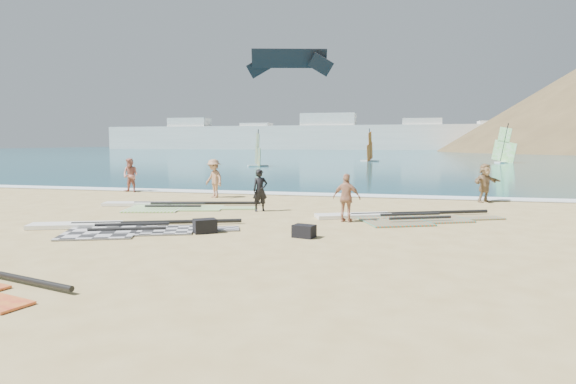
% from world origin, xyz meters
% --- Properties ---
extents(ground, '(300.00, 300.00, 0.00)m').
position_xyz_m(ground, '(0.00, 0.00, 0.00)').
color(ground, tan).
rests_on(ground, ground).
extents(sea, '(300.00, 240.00, 0.06)m').
position_xyz_m(sea, '(0.00, 132.00, 0.00)').
color(sea, '#0C4356').
rests_on(sea, ground).
extents(surf_line, '(300.00, 1.20, 0.04)m').
position_xyz_m(surf_line, '(0.00, 12.30, 0.00)').
color(surf_line, white).
rests_on(surf_line, ground).
extents(far_town, '(160.00, 8.00, 12.00)m').
position_xyz_m(far_town, '(-15.72, 150.00, 4.49)').
color(far_town, white).
rests_on(far_town, ground).
extents(rig_grey, '(6.27, 3.75, 0.20)m').
position_xyz_m(rig_grey, '(-3.35, 2.01, 0.05)').
color(rig_grey, '#29292C').
rests_on(rig_grey, ground).
extents(rig_green, '(6.34, 3.25, 0.20)m').
position_xyz_m(rig_green, '(-4.24, 6.71, 0.05)').
color(rig_green, '#6BC42E').
rests_on(rig_green, ground).
extents(rig_orange, '(6.17, 3.84, 0.20)m').
position_xyz_m(rig_orange, '(4.46, 5.85, 0.05)').
color(rig_orange, '#FF581E').
rests_on(rig_orange, ground).
extents(gear_bag_near, '(0.75, 0.71, 0.39)m').
position_xyz_m(gear_bag_near, '(-0.63, 2.14, 0.19)').
color(gear_bag_near, black).
rests_on(gear_bag_near, ground).
extents(gear_bag_far, '(0.64, 0.51, 0.34)m').
position_xyz_m(gear_bag_far, '(2.18, 2.15, 0.17)').
color(gear_bag_far, black).
rests_on(gear_bag_far, ground).
extents(person_wetsuit, '(0.67, 0.62, 1.53)m').
position_xyz_m(person_wetsuit, '(-0.35, 6.51, 0.77)').
color(person_wetsuit, black).
rests_on(person_wetsuit, ground).
extents(beachgoer_left, '(0.87, 0.70, 1.71)m').
position_xyz_m(beachgoer_left, '(-8.66, 11.50, 0.85)').
color(beachgoer_left, '#B96F5F').
rests_on(beachgoer_left, ground).
extents(beachgoer_mid, '(1.30, 1.17, 1.75)m').
position_xyz_m(beachgoer_mid, '(-3.65, 10.19, 0.87)').
color(beachgoer_mid, '#A57756').
rests_on(beachgoer_mid, ground).
extents(beachgoer_back, '(0.95, 0.54, 1.53)m').
position_xyz_m(beachgoer_back, '(2.98, 4.90, 0.76)').
color(beachgoer_back, tan).
rests_on(beachgoer_back, ground).
extents(beachgoer_right, '(1.43, 1.38, 1.63)m').
position_xyz_m(beachgoer_right, '(8.02, 11.28, 0.81)').
color(beachgoer_right, '#997954').
rests_on(beachgoer_right, ground).
extents(windsurfer_left, '(2.14, 2.27, 3.86)m').
position_xyz_m(windsurfer_left, '(-9.93, 37.38, 1.17)').
color(windsurfer_left, white).
rests_on(windsurfer_left, ground).
extents(windsurfer_centre, '(2.45, 2.85, 4.31)m').
position_xyz_m(windsurfer_centre, '(0.38, 53.39, 1.26)').
color(windsurfer_centre, white).
rests_on(windsurfer_centre, ground).
extents(windsurfer_right, '(2.43, 2.46, 4.81)m').
position_xyz_m(windsurfer_right, '(16.37, 52.09, 1.37)').
color(windsurfer_right, white).
rests_on(windsurfer_right, ground).
extents(kitesurf_kite, '(8.40, 2.86, 2.69)m').
position_xyz_m(kitesurf_kite, '(-6.29, 36.06, 10.35)').
color(kitesurf_kite, black).
rests_on(kitesurf_kite, ground).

